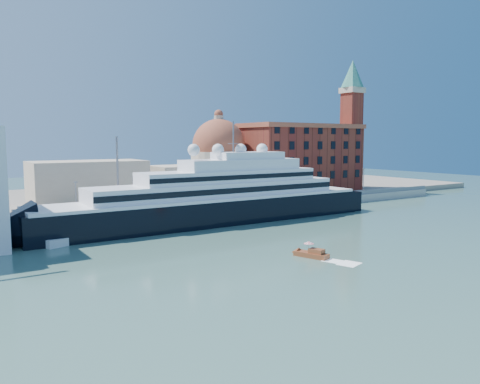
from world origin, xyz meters
TOP-DOWN VIEW (x-y plane):
  - ground at (0.00, 0.00)m, footprint 400.00×400.00m
  - quay at (0.00, 34.00)m, footprint 180.00×10.00m
  - land at (0.00, 75.00)m, footprint 260.00×72.00m
  - quay_fence at (0.00, 29.50)m, footprint 180.00×0.10m
  - superyacht at (-3.73, 23.00)m, footprint 94.39×13.09m
  - service_barge at (-33.14, 19.53)m, footprint 13.58×8.26m
  - water_taxi at (-3.18, -14.87)m, footprint 3.74×6.22m
  - warehouse at (52.00, 52.00)m, footprint 43.00×19.00m
  - campanile at (76.00, 52.00)m, footprint 8.40×8.40m
  - church at (6.39, 57.72)m, footprint 66.00×18.00m
  - lamp_posts at (-12.67, 32.27)m, footprint 120.80×2.40m

SIDE VIEW (x-z plane):
  - ground at x=0.00m, z-range 0.00..0.00m
  - water_taxi at x=-3.18m, z-range -0.73..2.07m
  - service_barge at x=-33.14m, z-range -0.62..2.28m
  - land at x=0.00m, z-range 0.00..2.00m
  - quay at x=0.00m, z-range 0.00..2.50m
  - quay_fence at x=0.00m, z-range 2.50..3.70m
  - superyacht at x=-3.73m, z-range -9.24..18.97m
  - lamp_posts at x=-12.67m, z-range 0.84..18.84m
  - church at x=6.39m, z-range -1.84..23.66m
  - warehouse at x=52.00m, z-range 2.16..25.41m
  - campanile at x=76.00m, z-range 5.26..52.26m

